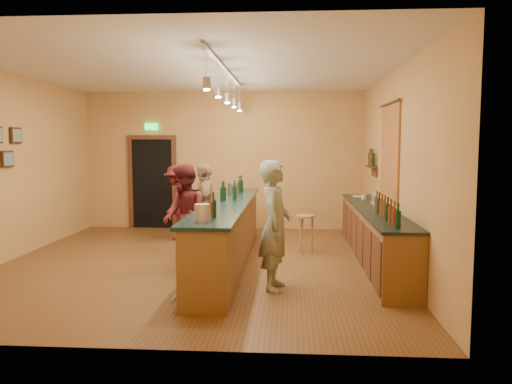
# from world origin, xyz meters

# --- Properties ---
(floor) EXTENTS (7.00, 7.00, 0.00)m
(floor) POSITION_xyz_m (0.00, 0.00, 0.00)
(floor) COLOR brown
(floor) RESTS_ON ground
(ceiling) EXTENTS (6.50, 7.00, 0.02)m
(ceiling) POSITION_xyz_m (0.00, 0.00, 3.20)
(ceiling) COLOR silver
(ceiling) RESTS_ON wall_back
(wall_back) EXTENTS (6.50, 0.02, 3.20)m
(wall_back) POSITION_xyz_m (0.00, 3.50, 1.60)
(wall_back) COLOR #B68844
(wall_back) RESTS_ON floor
(wall_front) EXTENTS (6.50, 0.02, 3.20)m
(wall_front) POSITION_xyz_m (0.00, -3.50, 1.60)
(wall_front) COLOR #B68844
(wall_front) RESTS_ON floor
(wall_left) EXTENTS (0.02, 7.00, 3.20)m
(wall_left) POSITION_xyz_m (-3.25, 0.00, 1.60)
(wall_left) COLOR #B68844
(wall_left) RESTS_ON floor
(wall_right) EXTENTS (0.02, 7.00, 3.20)m
(wall_right) POSITION_xyz_m (3.25, 0.00, 1.60)
(wall_right) COLOR #B68844
(wall_right) RESTS_ON floor
(doorway) EXTENTS (1.15, 0.09, 2.48)m
(doorway) POSITION_xyz_m (-1.70, 3.47, 1.13)
(doorway) COLOR black
(doorway) RESTS_ON wall_back
(tapestry) EXTENTS (0.03, 1.40, 1.60)m
(tapestry) POSITION_xyz_m (3.23, 0.40, 1.85)
(tapestry) COLOR maroon
(tapestry) RESTS_ON wall_right
(bottle_shelf) EXTENTS (0.17, 0.55, 0.54)m
(bottle_shelf) POSITION_xyz_m (3.17, 1.90, 1.67)
(bottle_shelf) COLOR #4B2916
(bottle_shelf) RESTS_ON wall_right
(back_counter) EXTENTS (0.60, 4.55, 1.27)m
(back_counter) POSITION_xyz_m (2.97, 0.18, 0.49)
(back_counter) COLOR brown
(back_counter) RESTS_ON floor
(tasting_bar) EXTENTS (0.73, 5.10, 1.38)m
(tasting_bar) POSITION_xyz_m (0.53, -0.00, 0.61)
(tasting_bar) COLOR brown
(tasting_bar) RESTS_ON floor
(pendant_track) EXTENTS (0.11, 4.60, 0.50)m
(pendant_track) POSITION_xyz_m (0.53, -0.00, 2.98)
(pendant_track) COLOR silver
(pendant_track) RESTS_ON ceiling
(bartender) EXTENTS (0.49, 0.69, 1.79)m
(bartender) POSITION_xyz_m (1.35, -1.37, 0.89)
(bartender) COLOR gray
(bartender) RESTS_ON floor
(customer_a) EXTENTS (0.91, 1.00, 1.69)m
(customer_a) POSITION_xyz_m (-0.13, -0.32, 0.84)
(customer_a) COLOR #59191E
(customer_a) RESTS_ON floor
(customer_b) EXTENTS (0.58, 1.03, 1.65)m
(customer_b) POSITION_xyz_m (-0.02, 0.96, 0.82)
(customer_b) COLOR #997A51
(customer_b) RESTS_ON floor
(customer_c) EXTENTS (0.70, 1.08, 1.57)m
(customer_c) POSITION_xyz_m (-0.78, 2.07, 0.79)
(customer_c) COLOR #59191E
(customer_c) RESTS_ON floor
(bar_stool) EXTENTS (0.34, 0.34, 0.70)m
(bar_stool) POSITION_xyz_m (1.84, 0.95, 0.56)
(bar_stool) COLOR #8C5B3F
(bar_stool) RESTS_ON floor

